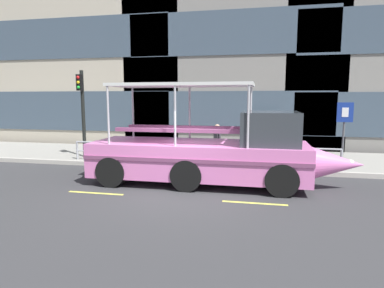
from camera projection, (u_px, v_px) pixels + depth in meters
name	position (u px, v px, depth m)	size (l,w,h in m)	color
ground_plane	(177.00, 191.00, 10.43)	(120.00, 120.00, 0.00)	#333335
sidewalk	(207.00, 157.00, 15.85)	(32.00, 4.80, 0.18)	gray
curb_edge	(197.00, 168.00, 13.43)	(32.00, 0.18, 0.18)	#B2ADA3
lane_centreline	(171.00, 198.00, 9.71)	(25.80, 0.12, 0.01)	#DBD64C
curb_guardrail	(198.00, 151.00, 13.67)	(11.09, 0.09, 0.83)	#9EA0A8
traffic_light_pole	(82.00, 105.00, 15.15)	(0.24, 0.46, 3.96)	black
parking_sign	(344.00, 123.00, 12.96)	(0.60, 0.12, 2.55)	#4C4F54
duck_tour_boat	(214.00, 153.00, 11.19)	(9.00, 2.48, 3.37)	pink
pedestrian_near_bow	(292.00, 142.00, 13.88)	(0.39, 0.28, 1.50)	#1E2338
pedestrian_mid_left	(217.00, 139.00, 14.14)	(0.32, 0.38, 1.62)	#1E2338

